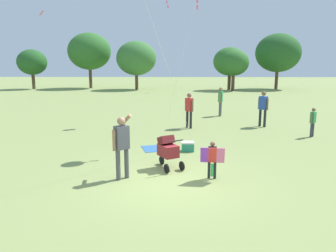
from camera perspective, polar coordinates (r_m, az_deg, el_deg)
ground_plane at (r=9.02m, az=0.33°, el=-9.74°), size 120.00×120.00×0.00m
treeline_distant at (r=38.76m, az=0.51°, el=12.06°), size 32.78×6.84×6.54m
child_with_butterfly_kite at (r=9.15m, az=7.69°, el=-5.30°), size 0.66×0.37×1.06m
person_adult_flyer at (r=9.06m, az=-8.03°, el=-2.77°), size 0.52×0.70×1.83m
stroller at (r=9.99m, az=-0.05°, el=-3.98°), size 0.85×1.08×1.03m
person_red_shirt at (r=16.95m, az=16.15°, el=3.36°), size 0.43×0.45×1.77m
person_sitting_far at (r=15.98m, az=3.68°, el=3.20°), size 0.41×0.45×1.71m
person_couple_left at (r=19.76m, az=9.09°, el=4.62°), size 0.33×0.53×1.71m
person_kid_running at (r=15.39m, az=23.81°, el=0.97°), size 0.31×0.31×1.27m
picnic_blanket at (r=12.38m, az=-1.53°, el=-3.86°), size 1.43×1.25×0.02m
cooler_box at (r=11.98m, az=3.45°, el=-3.56°), size 0.45×0.33×0.35m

